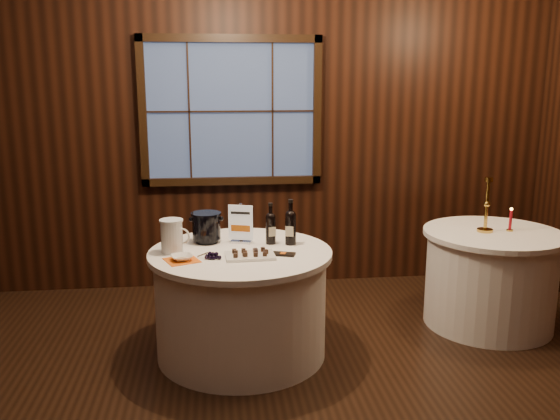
{
  "coord_description": "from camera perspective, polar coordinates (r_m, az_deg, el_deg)",
  "views": [
    {
      "loc": [
        -0.17,
        -2.97,
        1.95
      ],
      "look_at": [
        0.27,
        0.9,
        1.08
      ],
      "focal_mm": 38.0,
      "sensor_mm": 36.0,
      "label": 1
    }
  ],
  "objects": [
    {
      "name": "back_wall",
      "position": [
        5.47,
        -4.71,
        8.36
      ],
      "size": [
        6.0,
        0.1,
        3.0
      ],
      "color": "black",
      "rests_on": "ground"
    },
    {
      "name": "main_table",
      "position": [
        4.27,
        -3.76,
        -8.84
      ],
      "size": [
        1.28,
        1.28,
        0.77
      ],
      "color": "white",
      "rests_on": "ground"
    },
    {
      "name": "side_table",
      "position": [
        5.04,
        19.56,
        -6.16
      ],
      "size": [
        1.08,
        1.08,
        0.77
      ],
      "color": "white",
      "rests_on": "ground"
    },
    {
      "name": "sign_stand",
      "position": [
        4.31,
        -3.76,
        -1.89
      ],
      "size": [
        0.17,
        0.13,
        0.29
      ],
      "rotation": [
        0.0,
        0.0,
        -0.31
      ],
      "color": "#BBBAC2",
      "rests_on": "main_table"
    },
    {
      "name": "port_bottle_left",
      "position": [
        4.27,
        -0.91,
        -1.56
      ],
      "size": [
        0.07,
        0.08,
        0.3
      ],
      "rotation": [
        0.0,
        0.0,
        0.24
      ],
      "color": "black",
      "rests_on": "main_table"
    },
    {
      "name": "port_bottle_right",
      "position": [
        4.25,
        1.03,
        -1.46
      ],
      "size": [
        0.08,
        0.09,
        0.33
      ],
      "rotation": [
        0.0,
        0.0,
        -0.34
      ],
      "color": "black",
      "rests_on": "main_table"
    },
    {
      "name": "ice_bucket",
      "position": [
        4.34,
        -7.1,
        -1.61
      ],
      "size": [
        0.22,
        0.22,
        0.22
      ],
      "color": "black",
      "rests_on": "main_table"
    },
    {
      "name": "chocolate_plate",
      "position": [
        3.98,
        -2.91,
        -4.28
      ],
      "size": [
        0.34,
        0.23,
        0.05
      ],
      "rotation": [
        0.0,
        0.0,
        0.04
      ],
      "color": "white",
      "rests_on": "main_table"
    },
    {
      "name": "chocolate_box",
      "position": [
        4.03,
        0.3,
        -4.26
      ],
      "size": [
        0.18,
        0.13,
        0.01
      ],
      "primitive_type": "cube",
      "rotation": [
        0.0,
        0.0,
        -0.32
      ],
      "color": "black",
      "rests_on": "main_table"
    },
    {
      "name": "grape_bunch",
      "position": [
        3.98,
        -6.45,
        -4.33
      ],
      "size": [
        0.18,
        0.11,
        0.04
      ],
      "rotation": [
        0.0,
        0.0,
        -0.41
      ],
      "color": "black",
      "rests_on": "main_table"
    },
    {
      "name": "glass_pitcher",
      "position": [
        4.13,
        -10.35,
        -2.45
      ],
      "size": [
        0.21,
        0.16,
        0.23
      ],
      "rotation": [
        0.0,
        0.0,
        -0.34
      ],
      "color": "white",
      "rests_on": "main_table"
    },
    {
      "name": "orange_napkin",
      "position": [
        3.96,
        -9.43,
        -4.8
      ],
      "size": [
        0.27,
        0.27,
        0.0
      ],
      "primitive_type": "cube",
      "rotation": [
        0.0,
        0.0,
        0.38
      ],
      "color": "orange",
      "rests_on": "main_table"
    },
    {
      "name": "cracker_bowl",
      "position": [
        3.96,
        -9.44,
        -4.53
      ],
      "size": [
        0.17,
        0.17,
        0.03
      ],
      "primitive_type": "imported",
      "rotation": [
        0.0,
        0.0,
        0.27
      ],
      "color": "white",
      "rests_on": "orange_napkin"
    },
    {
      "name": "brass_candlestick",
      "position": [
        4.87,
        19.24,
        -0.21
      ],
      "size": [
        0.12,
        0.12,
        0.43
      ],
      "color": "gold",
      "rests_on": "side_table"
    },
    {
      "name": "red_candle",
      "position": [
        4.97,
        21.29,
        -1.06
      ],
      "size": [
        0.05,
        0.05,
        0.19
      ],
      "color": "gold",
      "rests_on": "side_table"
    }
  ]
}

